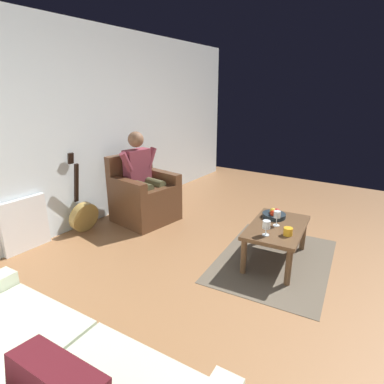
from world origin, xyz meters
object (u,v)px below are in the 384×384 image
(coffee_table, at_px, (277,231))
(candle_jar, at_px, (288,232))
(person_seated, at_px, (143,173))
(fruit_bowl, at_px, (274,215))
(wine_glass_far, at_px, (266,226))
(armchair, at_px, (144,197))
(wine_glass_near, at_px, (277,215))
(guitar, at_px, (84,214))

(coffee_table, xyz_separation_m, candle_jar, (0.17, 0.17, 0.10))
(person_seated, relative_size, coffee_table, 1.32)
(candle_jar, bearing_deg, fruit_bowl, -142.76)
(coffee_table, bearing_deg, candle_jar, 44.65)
(wine_glass_far, xyz_separation_m, candle_jar, (-0.12, 0.18, -0.06))
(armchair, distance_m, person_seated, 0.35)
(person_seated, distance_m, wine_glass_far, 1.99)
(armchair, xyz_separation_m, wine_glass_near, (0.07, 1.97, 0.19))
(wine_glass_near, distance_m, fruit_bowl, 0.24)
(person_seated, distance_m, fruit_bowl, 1.88)
(armchair, distance_m, guitar, 0.85)
(wine_glass_near, height_order, candle_jar, wine_glass_near)
(wine_glass_near, relative_size, candle_jar, 1.81)
(guitar, xyz_separation_m, wine_glass_far, (-0.38, 2.36, 0.29))
(coffee_table, xyz_separation_m, fruit_bowl, (-0.19, -0.11, 0.10))
(coffee_table, height_order, wine_glass_far, wine_glass_far)
(wine_glass_far, bearing_deg, candle_jar, 123.28)
(wine_glass_near, bearing_deg, person_seated, -92.06)
(wine_glass_near, bearing_deg, wine_glass_far, -1.39)
(armchair, height_order, guitar, guitar)
(wine_glass_far, bearing_deg, armchair, -100.30)
(person_seated, relative_size, guitar, 1.20)
(guitar, distance_m, wine_glass_near, 2.48)
(fruit_bowl, bearing_deg, wine_glass_far, 10.84)
(guitar, relative_size, fruit_bowl, 4.04)
(coffee_table, relative_size, guitar, 0.91)
(fruit_bowl, height_order, candle_jar, fruit_bowl)
(person_seated, bearing_deg, armchair, -90.00)
(wine_glass_far, xyz_separation_m, fruit_bowl, (-0.48, -0.09, -0.07))
(coffee_table, relative_size, wine_glass_near, 5.80)
(wine_glass_far, bearing_deg, guitar, -80.80)
(person_seated, bearing_deg, candle_jar, 91.51)
(armchair, relative_size, person_seated, 0.74)
(fruit_bowl, relative_size, candle_jar, 2.84)
(armchair, relative_size, wine_glass_near, 5.67)
(wine_glass_near, bearing_deg, coffee_table, 116.63)
(coffee_table, bearing_deg, guitar, -74.21)
(person_seated, bearing_deg, wine_glass_far, 87.47)
(guitar, bearing_deg, armchair, 151.83)
(armchair, xyz_separation_m, wine_glass_far, (0.36, 1.97, 0.18))
(guitar, height_order, wine_glass_far, guitar)
(wine_glass_near, distance_m, wine_glass_far, 0.29)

